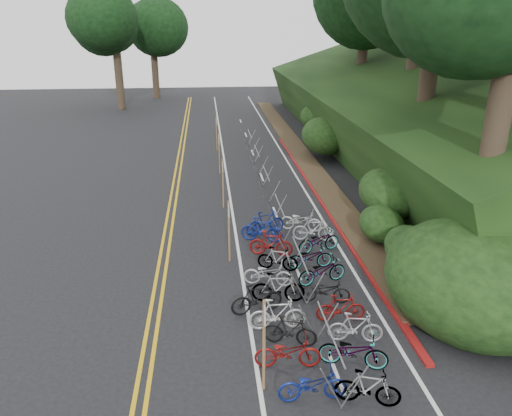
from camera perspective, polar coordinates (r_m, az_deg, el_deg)
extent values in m
plane|color=black|center=(15.39, -4.35, -14.50)|extent=(120.00, 120.00, 0.00)
cube|color=gold|center=(24.35, -10.11, -0.99)|extent=(0.12, 80.00, 0.01)
cube|color=gold|center=(24.33, -9.40, -0.96)|extent=(0.12, 80.00, 0.01)
cube|color=silver|center=(24.29, -2.68, -0.73)|extent=(0.12, 80.00, 0.01)
cube|color=silver|center=(24.85, 7.03, -0.37)|extent=(0.12, 80.00, 0.01)
cube|color=silver|center=(14.17, 9.21, -18.26)|extent=(0.10, 1.60, 0.01)
cube|color=silver|center=(19.08, 4.70, -7.04)|extent=(0.10, 1.60, 0.01)
cube|color=silver|center=(24.48, 2.23, -0.55)|extent=(0.10, 1.60, 0.01)
cube|color=silver|center=(30.11, 0.67, 3.56)|extent=(0.10, 1.60, 0.01)
cube|color=silver|center=(35.86, -0.40, 6.36)|extent=(0.10, 1.60, 0.01)
cube|color=silver|center=(41.68, -1.18, 8.38)|extent=(0.10, 1.60, 0.01)
cube|color=silver|center=(47.54, -1.78, 9.91)|extent=(0.10, 1.60, 0.01)
cube|color=maroon|center=(26.77, 7.17, 1.29)|extent=(0.25, 28.00, 0.10)
cube|color=black|center=(37.68, 15.82, 10.64)|extent=(12.32, 44.00, 9.11)
cube|color=#382819|center=(36.28, 4.83, 6.58)|extent=(1.40, 44.00, 0.16)
ellipsoid|color=#284C19|center=(18.92, 17.70, -4.77)|extent=(2.00, 2.80, 1.60)
ellipsoid|color=#284C19|center=(23.32, 14.99, 1.68)|extent=(2.60, 3.64, 2.08)
ellipsoid|color=#284C19|center=(29.01, 13.28, 6.42)|extent=(2.20, 3.08, 1.76)
ellipsoid|color=#284C19|center=(34.33, 7.82, 8.19)|extent=(3.00, 4.20, 2.40)
ellipsoid|color=#284C19|center=(40.19, 6.86, 10.29)|extent=(2.40, 3.36, 1.92)
ellipsoid|color=#284C19|center=(44.21, 7.46, 12.10)|extent=(2.80, 3.92, 2.24)
ellipsoid|color=#284C19|center=(21.45, 14.13, -1.76)|extent=(1.80, 2.52, 1.44)
ellipsoid|color=#284C19|center=(32.83, 12.50, 9.19)|extent=(3.20, 4.48, 2.56)
ellipsoid|color=black|center=(17.20, 23.42, -7.56)|extent=(5.28, 6.16, 3.52)
cylinder|color=#2D2319|center=(18.91, 25.18, 4.50)|extent=(0.82, 0.82, 6.04)
cylinder|color=#2D2319|center=(27.15, 19.04, 13.51)|extent=(0.87, 0.87, 6.97)
cylinder|color=#2D2319|center=(35.38, 17.72, 16.97)|extent=(0.92, 0.92, 7.89)
cylinder|color=#2D2319|center=(42.61, 12.01, 16.45)|extent=(0.85, 0.85, 6.50)
cylinder|color=#2D2319|center=(50.93, 12.17, 18.37)|extent=(0.90, 0.90, 7.43)
cylinder|color=#2D2319|center=(55.62, -15.35, 13.92)|extent=(0.82, 0.82, 6.04)
ellipsoid|color=black|center=(55.32, -15.91, 19.56)|extent=(8.26, 8.26, 7.84)
cylinder|color=#2D2319|center=(63.17, -11.43, 14.74)|extent=(0.80, 0.80, 5.57)
ellipsoid|color=black|center=(62.88, -11.77, 19.23)|extent=(7.22, 7.22, 6.86)
cylinder|color=gray|center=(13.51, 8.50, -13.84)|extent=(0.05, 2.98, 0.05)
cylinder|color=gray|center=(12.76, 8.62, -19.76)|extent=(0.63, 0.04, 1.23)
cylinder|color=gray|center=(12.89, 11.18, -19.45)|extent=(0.63, 0.04, 1.23)
cylinder|color=gray|center=(14.92, 6.00, -12.92)|extent=(0.63, 0.04, 1.23)
cylinder|color=gray|center=(15.03, 8.15, -12.75)|extent=(0.63, 0.04, 1.23)
cylinder|color=gray|center=(17.67, 5.06, -5.26)|extent=(0.05, 3.00, 0.05)
cylinder|color=gray|center=(16.68, 4.93, -9.17)|extent=(0.58, 0.04, 1.13)
cylinder|color=gray|center=(16.78, 6.83, -9.04)|extent=(0.58, 0.04, 1.13)
cylinder|color=gray|center=(19.12, 3.42, -5.03)|extent=(0.58, 0.04, 1.13)
cylinder|color=gray|center=(19.21, 5.07, -4.95)|extent=(0.58, 0.04, 1.13)
cylinder|color=gray|center=(22.21, 2.72, 0.35)|extent=(0.05, 3.00, 0.05)
cylinder|color=gray|center=(21.10, 2.49, -2.46)|extent=(0.58, 0.04, 1.13)
cylinder|color=gray|center=(21.18, 3.99, -2.40)|extent=(0.58, 0.04, 1.13)
cylinder|color=gray|center=(23.67, 1.53, 0.19)|extent=(0.58, 0.04, 1.13)
cylinder|color=gray|center=(23.75, 2.87, 0.23)|extent=(0.58, 0.04, 1.13)
cylinder|color=gray|center=(26.91, 1.18, 4.02)|extent=(0.05, 3.00, 0.05)
cylinder|color=gray|center=(25.73, 0.92, 1.89)|extent=(0.58, 0.04, 1.13)
cylinder|color=gray|center=(25.80, 2.16, 1.93)|extent=(0.58, 0.04, 1.13)
cylinder|color=gray|center=(28.38, 0.27, 3.70)|extent=(0.58, 0.04, 1.13)
cylinder|color=gray|center=(28.44, 1.39, 3.73)|extent=(0.58, 0.04, 1.13)
cylinder|color=gray|center=(31.71, 0.09, 6.59)|extent=(0.05, 3.00, 0.05)
cylinder|color=gray|center=(30.48, -0.17, 4.89)|extent=(0.58, 0.04, 1.13)
cylinder|color=gray|center=(30.54, 0.88, 4.92)|extent=(0.58, 0.04, 1.13)
cylinder|color=gray|center=(33.17, -0.64, 6.20)|extent=(0.58, 0.04, 1.13)
cylinder|color=gray|center=(33.23, 0.33, 6.22)|extent=(0.58, 0.04, 1.13)
cylinder|color=gray|center=(36.56, -0.71, 8.48)|extent=(0.05, 3.00, 0.05)
cylinder|color=gray|center=(35.30, -0.96, 7.08)|extent=(0.58, 0.04, 1.13)
cylinder|color=gray|center=(35.35, -0.05, 7.11)|extent=(0.58, 0.04, 1.13)
cylinder|color=gray|center=(38.02, -1.32, 8.07)|extent=(0.58, 0.04, 1.13)
cylinder|color=gray|center=(38.07, -0.47, 8.09)|extent=(0.58, 0.04, 1.13)
cylinder|color=brown|center=(12.79, 0.91, -15.49)|extent=(0.08, 0.08, 2.61)
cube|color=silver|center=(12.25, 0.93, -11.89)|extent=(0.02, 0.40, 0.50)
cylinder|color=brown|center=(19.18, -3.10, -2.72)|extent=(0.08, 0.08, 2.50)
cube|color=silver|center=(18.84, -3.15, -0.20)|extent=(0.02, 0.40, 0.50)
cylinder|color=brown|center=(24.80, -3.79, 2.76)|extent=(0.08, 0.08, 2.50)
cube|color=silver|center=(24.54, -3.84, 4.76)|extent=(0.02, 0.40, 0.50)
cylinder|color=brown|center=(30.57, -4.22, 6.19)|extent=(0.08, 0.08, 2.50)
cube|color=silver|center=(30.36, -4.27, 7.84)|extent=(0.02, 0.40, 0.50)
cylinder|color=brown|center=(36.41, -4.52, 8.53)|extent=(0.08, 0.08, 2.50)
cube|color=silver|center=(36.23, -4.56, 9.92)|extent=(0.02, 0.40, 0.50)
imported|color=black|center=(16.20, 0.10, -10.25)|extent=(0.90, 1.81, 1.05)
imported|color=navy|center=(13.08, 6.50, -19.41)|extent=(0.63, 1.75, 0.92)
imported|color=slate|center=(13.16, 12.67, -19.41)|extent=(0.93, 1.67, 0.97)
imported|color=maroon|center=(14.01, 3.66, -16.10)|extent=(0.77, 1.85, 0.95)
imported|color=slate|center=(14.23, 11.07, -15.73)|extent=(1.22, 1.99, 0.99)
imported|color=black|center=(14.82, 3.89, -13.78)|extent=(0.91, 1.65, 0.95)
imported|color=#9E9EA3|center=(15.18, 11.30, -13.23)|extent=(0.72, 1.67, 0.97)
imported|color=beige|center=(15.42, 2.48, -12.02)|extent=(0.51, 1.76, 1.05)
imported|color=maroon|center=(16.04, 9.67, -11.18)|extent=(0.50, 1.56, 0.93)
imported|color=slate|center=(16.79, 2.55, -9.05)|extent=(0.71, 1.83, 1.07)
imported|color=black|center=(16.94, 7.88, -9.32)|extent=(0.91, 1.76, 0.88)
imported|color=#9E9EA3|center=(17.80, 1.39, -7.48)|extent=(1.03, 1.85, 0.92)
imported|color=slate|center=(18.05, 7.55, -7.12)|extent=(1.16, 1.97, 0.98)
imported|color=slate|center=(18.83, 2.50, -5.80)|extent=(0.95, 1.62, 0.94)
imported|color=slate|center=(19.06, 6.16, -5.60)|extent=(0.75, 1.78, 0.91)
imported|color=maroon|center=(19.91, 1.73, -4.07)|extent=(0.95, 1.82, 1.05)
imported|color=slate|center=(20.39, 7.18, -3.73)|extent=(1.18, 1.96, 0.97)
imported|color=navy|center=(21.14, 0.66, -2.49)|extent=(1.06, 1.88, 1.09)
imported|color=#9E9EA3|center=(21.36, 6.55, -2.43)|extent=(0.81, 1.81, 1.05)
imported|color=navy|center=(21.85, 1.07, -1.69)|extent=(1.09, 1.89, 1.10)
imported|color=beige|center=(22.35, 5.16, -1.41)|extent=(1.23, 1.96, 0.97)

